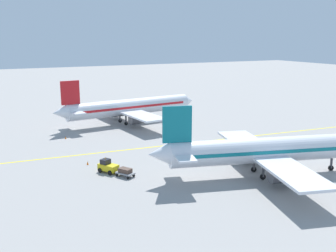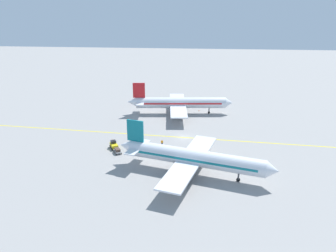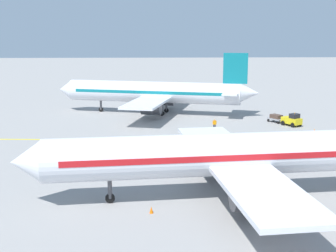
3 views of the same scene
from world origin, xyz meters
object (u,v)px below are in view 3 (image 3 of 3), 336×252
airplane_adjacent_stand (156,93)px  baggage_tug_white (292,120)px  traffic_cone_mid_apron (314,131)px  traffic_cone_by_wingtip (151,210)px  baggage_cart_trailing (276,118)px  airplane_at_gate (228,155)px  ground_crew_worker (215,124)px

airplane_adjacent_stand → baggage_tug_white: bearing=-119.2°
traffic_cone_mid_apron → traffic_cone_by_wingtip: bearing=141.4°
airplane_adjacent_stand → baggage_cart_trailing: bearing=-114.5°
airplane_at_gate → airplane_adjacent_stand: 42.24m
baggage_tug_white → traffic_cone_mid_apron: baggage_tug_white is taller
airplane_adjacent_stand → baggage_cart_trailing: size_ratio=11.86×
baggage_cart_trailing → baggage_tug_white: bearing=-150.2°
airplane_adjacent_stand → traffic_cone_mid_apron: 27.73m
baggage_cart_trailing → traffic_cone_by_wingtip: (-36.73, 19.82, -0.49)m
ground_crew_worker → traffic_cone_mid_apron: 14.09m
traffic_cone_mid_apron → traffic_cone_by_wingtip: same height
airplane_adjacent_stand → traffic_cone_by_wingtip: airplane_adjacent_stand is taller
baggage_tug_white → ground_crew_worker: (-2.74, 12.15, 0.01)m
airplane_at_gate → baggage_cart_trailing: airplane_at_gate is taller
baggage_tug_white → traffic_cone_mid_apron: size_ratio=6.09×
baggage_cart_trailing → ground_crew_worker: ground_crew_worker is taller
baggage_tug_white → baggage_cart_trailing: (2.86, 1.64, -0.14)m
traffic_cone_by_wingtip → baggage_tug_white: bearing=-32.4°
airplane_at_gate → traffic_cone_by_wingtip: airplane_at_gate is taller
airplane_at_gate → traffic_cone_by_wingtip: 8.16m
baggage_tug_white → traffic_cone_mid_apron: (-4.81, -1.77, -0.63)m
traffic_cone_by_wingtip → baggage_cart_trailing: bearing=-28.3°
baggage_tug_white → baggage_cart_trailing: baggage_tug_white is taller
traffic_cone_by_wingtip → airplane_at_gate: bearing=-62.5°
airplane_adjacent_stand → baggage_cart_trailing: airplane_adjacent_stand is taller
airplane_at_gate → airplane_adjacent_stand: (41.87, 5.57, 0.00)m
airplane_at_gate → traffic_cone_mid_apron: size_ratio=64.63×
airplane_adjacent_stand → traffic_cone_mid_apron: airplane_adjacent_stand is taller
traffic_cone_by_wingtip → ground_crew_worker: bearing=-16.6°
airplane_adjacent_stand → baggage_tug_white: 23.59m
ground_crew_worker → traffic_cone_by_wingtip: (-31.12, 9.30, -0.63)m
airplane_at_gate → ground_crew_worker: airplane_at_gate is taller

